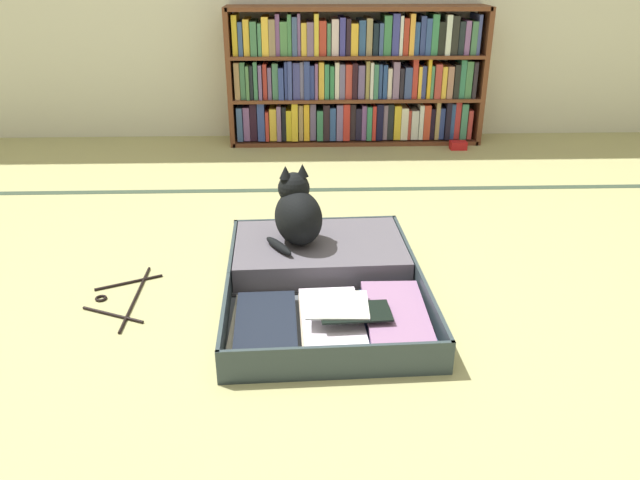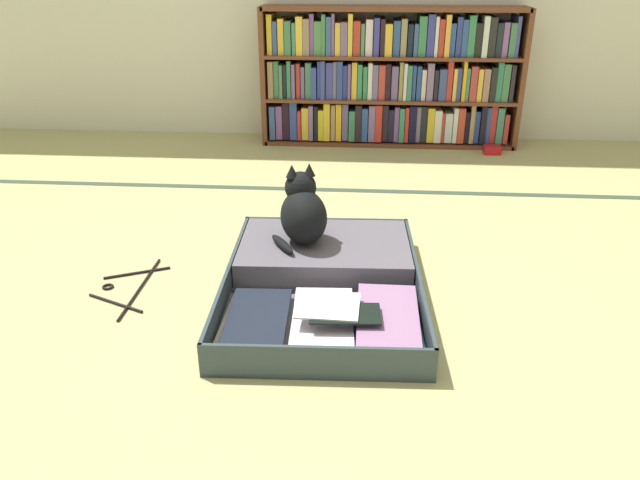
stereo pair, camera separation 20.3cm
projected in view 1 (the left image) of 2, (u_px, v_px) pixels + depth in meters
name	position (u px, v px, depth m)	size (l,w,h in m)	color
ground_plane	(321.00, 336.00, 1.91)	(10.00, 10.00, 0.00)	tan
tatami_border	(312.00, 190.00, 3.11)	(4.80, 0.05, 0.00)	#354635
bookshelf	(355.00, 79.00, 3.78)	(1.59, 0.27, 0.83)	brown
open_suitcase	(324.00, 276.00, 2.18)	(0.70, 0.95, 0.11)	#313F44
black_cat	(297.00, 213.00, 2.24)	(0.25, 0.28, 0.29)	black
clothes_hanger	(124.00, 298.00, 2.12)	(0.23, 0.44, 0.01)	black
small_red_pouch	(458.00, 145.00, 3.77)	(0.10, 0.07, 0.05)	red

